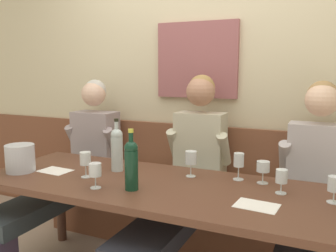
% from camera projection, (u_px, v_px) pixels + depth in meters
% --- Properties ---
extents(room_wall_back, '(6.80, 0.12, 2.80)m').
position_uv_depth(room_wall_back, '(207.00, 68.00, 2.92)').
color(room_wall_back, beige).
rests_on(room_wall_back, ground).
extents(wood_wainscot_panel, '(6.80, 0.03, 0.91)m').
position_uv_depth(wood_wainscot_panel, '(203.00, 182.00, 3.01)').
color(wood_wainscot_panel, brown).
rests_on(wood_wainscot_panel, ground).
extents(wall_bench, '(2.48, 0.42, 0.94)m').
position_uv_depth(wall_bench, '(194.00, 211.00, 2.85)').
color(wall_bench, brown).
rests_on(wall_bench, ground).
extents(dining_table, '(2.18, 0.81, 0.72)m').
position_uv_depth(dining_table, '(154.00, 195.00, 2.16)').
color(dining_table, '#563323').
rests_on(dining_table, ground).
extents(person_left_seat, '(0.47, 1.28, 1.30)m').
position_uv_depth(person_left_seat, '(71.00, 165.00, 2.85)').
color(person_left_seat, '#372C40').
rests_on(person_left_seat, ground).
extents(person_right_seat, '(0.47, 1.28, 1.35)m').
position_uv_depth(person_right_seat, '(184.00, 177.00, 2.46)').
color(person_right_seat, '#2D323C').
rests_on(person_right_seat, ground).
extents(person_center_right_seat, '(0.49, 1.28, 1.32)m').
position_uv_depth(person_center_right_seat, '(314.00, 199.00, 2.11)').
color(person_center_right_seat, '#303540').
rests_on(person_center_right_seat, ground).
extents(ice_bucket, '(0.19, 0.19, 0.18)m').
position_uv_depth(ice_bucket, '(20.00, 158.00, 2.37)').
color(ice_bucket, '#B6B8C1').
rests_on(ice_bucket, dining_table).
extents(wine_bottle_green_tall, '(0.08, 0.08, 0.35)m').
position_uv_depth(wine_bottle_green_tall, '(131.00, 163.00, 2.00)').
color(wine_bottle_green_tall, '#113523').
rests_on(wine_bottle_green_tall, dining_table).
extents(wine_bottle_amber_mid, '(0.08, 0.08, 0.35)m').
position_uv_depth(wine_bottle_amber_mid, '(117.00, 148.00, 2.38)').
color(wine_bottle_amber_mid, '#B4C2C1').
rests_on(wine_bottle_amber_mid, dining_table).
extents(wine_glass_near_bucket, '(0.07, 0.07, 0.15)m').
position_uv_depth(wine_glass_near_bucket, '(95.00, 171.00, 2.04)').
color(wine_glass_near_bucket, silver).
rests_on(wine_glass_near_bucket, dining_table).
extents(wine_glass_right_end, '(0.08, 0.08, 0.13)m').
position_uv_depth(wine_glass_right_end, '(263.00, 168.00, 2.13)').
color(wine_glass_right_end, silver).
rests_on(wine_glass_right_end, dining_table).
extents(wine_glass_mid_right, '(0.07, 0.07, 0.16)m').
position_uv_depth(wine_glass_mid_right, '(191.00, 159.00, 2.26)').
color(wine_glass_mid_right, silver).
rests_on(wine_glass_mid_right, dining_table).
extents(wine_glass_by_bottle, '(0.06, 0.06, 0.13)m').
position_uv_depth(wine_glass_by_bottle, '(282.00, 178.00, 1.95)').
color(wine_glass_by_bottle, silver).
rests_on(wine_glass_by_bottle, dining_table).
extents(wine_glass_mid_left, '(0.07, 0.07, 0.14)m').
position_uv_depth(wine_glass_mid_left, '(334.00, 186.00, 1.81)').
color(wine_glass_mid_left, silver).
rests_on(wine_glass_mid_left, dining_table).
extents(wine_glass_center_rear, '(0.07, 0.07, 0.16)m').
position_uv_depth(wine_glass_center_rear, '(85.00, 160.00, 2.24)').
color(wine_glass_center_rear, silver).
rests_on(wine_glass_center_rear, dining_table).
extents(wine_glass_center_front, '(0.07, 0.07, 0.17)m').
position_uv_depth(wine_glass_center_front, '(239.00, 161.00, 2.19)').
color(wine_glass_center_front, silver).
rests_on(wine_glass_center_front, dining_table).
extents(tasting_sheet_left_guest, '(0.22, 0.17, 0.00)m').
position_uv_depth(tasting_sheet_left_guest, '(55.00, 171.00, 2.40)').
color(tasting_sheet_left_guest, white).
rests_on(tasting_sheet_left_guest, dining_table).
extents(tasting_sheet_right_guest, '(0.22, 0.17, 0.00)m').
position_uv_depth(tasting_sheet_right_guest, '(257.00, 205.00, 1.79)').
color(tasting_sheet_right_guest, white).
rests_on(tasting_sheet_right_guest, dining_table).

